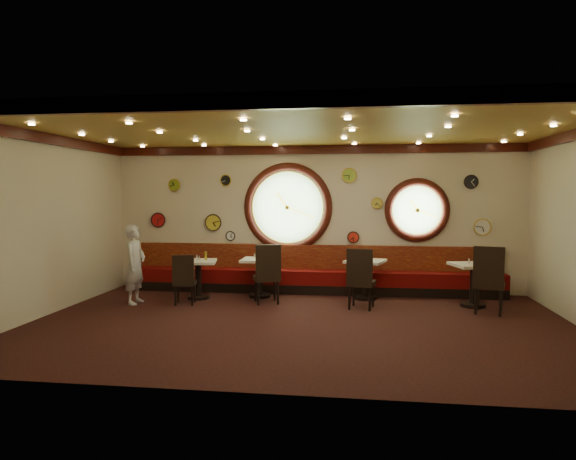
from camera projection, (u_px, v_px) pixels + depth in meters
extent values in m
cube|color=black|center=(299.00, 324.00, 8.47)|extent=(9.00, 6.00, 0.00)
cube|color=#AF8131|center=(300.00, 128.00, 8.24)|extent=(9.00, 6.00, 0.02)
cube|color=beige|center=(315.00, 219.00, 11.32)|extent=(9.00, 0.02, 3.20)
cube|color=beige|center=(267.00, 246.00, 5.39)|extent=(9.00, 0.02, 3.20)
cube|color=beige|center=(44.00, 225.00, 8.96)|extent=(0.02, 6.00, 3.20)
cube|color=#350F09|center=(315.00, 150.00, 11.17)|extent=(9.00, 0.10, 0.18)
cube|color=#350F09|center=(268.00, 101.00, 5.33)|extent=(9.00, 0.10, 0.18)
cube|color=#350F09|center=(44.00, 138.00, 8.85)|extent=(0.10, 6.00, 0.18)
cube|color=black|center=(313.00, 288.00, 11.15)|extent=(8.00, 0.55, 0.20)
cube|color=#5A0708|center=(313.00, 277.00, 11.13)|extent=(8.00, 0.55, 0.30)
cube|color=#5D070E|center=(314.00, 257.00, 11.32)|extent=(8.00, 0.10, 0.55)
cylinder|color=#87B86E|center=(288.00, 207.00, 11.38)|extent=(1.66, 0.02, 1.66)
torus|color=#350F09|center=(288.00, 207.00, 11.36)|extent=(1.98, 0.18, 1.98)
torus|color=gold|center=(288.00, 207.00, 11.33)|extent=(1.61, 0.03, 1.61)
cylinder|color=#87B86E|center=(417.00, 210.00, 11.01)|extent=(1.10, 0.02, 1.10)
torus|color=#350F09|center=(417.00, 210.00, 10.99)|extent=(1.38, 0.18, 1.38)
torus|color=gold|center=(417.00, 210.00, 10.96)|extent=(1.09, 0.03, 1.09)
cylinder|color=#88AB22|center=(174.00, 185.00, 11.66)|extent=(0.26, 0.03, 0.26)
cylinder|color=gold|center=(213.00, 223.00, 11.60)|extent=(0.36, 0.03, 0.36)
cylinder|color=white|center=(482.00, 227.00, 10.81)|extent=(0.34, 0.03, 0.34)
cylinder|color=black|center=(471.00, 182.00, 10.78)|extent=(0.28, 0.03, 0.28)
cylinder|color=red|center=(158.00, 220.00, 11.77)|extent=(0.32, 0.03, 0.32)
cylinder|color=black|center=(226.00, 180.00, 11.49)|extent=(0.24, 0.03, 0.24)
cylinder|color=#9BC33D|center=(349.00, 175.00, 11.11)|extent=(0.30, 0.03, 0.30)
cylinder|color=red|center=(353.00, 237.00, 11.19)|extent=(0.24, 0.03, 0.24)
cylinder|color=white|center=(231.00, 236.00, 11.57)|extent=(0.20, 0.03, 0.20)
cylinder|color=gold|center=(377.00, 203.00, 11.07)|extent=(0.22, 0.03, 0.22)
cylinder|color=black|center=(199.00, 297.00, 10.54)|extent=(0.45, 0.45, 0.06)
cylinder|color=black|center=(198.00, 280.00, 10.51)|extent=(0.12, 0.12, 0.72)
cube|color=white|center=(198.00, 262.00, 10.49)|extent=(0.85, 0.85, 0.05)
cylinder|color=black|center=(260.00, 295.00, 10.71)|extent=(0.46, 0.46, 0.06)
cylinder|color=black|center=(260.00, 278.00, 10.68)|extent=(0.12, 0.12, 0.73)
cube|color=white|center=(260.00, 260.00, 10.66)|extent=(0.74, 0.74, 0.05)
cylinder|color=black|center=(365.00, 297.00, 10.49)|extent=(0.46, 0.46, 0.06)
cylinder|color=black|center=(365.00, 280.00, 10.46)|extent=(0.13, 0.13, 0.73)
cube|color=white|center=(365.00, 261.00, 10.43)|extent=(0.92, 0.92, 0.05)
cylinder|color=black|center=(473.00, 305.00, 9.79)|extent=(0.47, 0.47, 0.06)
cylinder|color=black|center=(473.00, 285.00, 9.77)|extent=(0.13, 0.13, 0.75)
cube|color=white|center=(474.00, 265.00, 9.74)|extent=(0.91, 0.91, 0.05)
cube|color=black|center=(185.00, 283.00, 9.98)|extent=(0.48, 0.48, 0.07)
cube|color=black|center=(183.00, 269.00, 9.78)|extent=(0.41, 0.12, 0.54)
cube|color=black|center=(267.00, 278.00, 10.09)|extent=(0.62, 0.62, 0.09)
cube|color=black|center=(268.00, 261.00, 9.85)|extent=(0.49, 0.22, 0.64)
cube|color=black|center=(361.00, 283.00, 9.60)|extent=(0.56, 0.56, 0.08)
cube|color=black|center=(360.00, 266.00, 9.38)|extent=(0.48, 0.15, 0.62)
cube|color=black|center=(489.00, 285.00, 9.19)|extent=(0.64, 0.64, 0.09)
cube|color=black|center=(489.00, 266.00, 8.97)|extent=(0.51, 0.22, 0.67)
cylinder|color=silver|center=(197.00, 258.00, 10.50)|extent=(0.04, 0.04, 0.11)
cylinder|color=silver|center=(255.00, 256.00, 10.71)|extent=(0.04, 0.04, 0.10)
cylinder|color=silver|center=(364.00, 257.00, 10.45)|extent=(0.04, 0.04, 0.11)
cylinder|color=silver|center=(469.00, 261.00, 9.78)|extent=(0.03, 0.03, 0.09)
cylinder|color=silver|center=(199.00, 258.00, 10.49)|extent=(0.03, 0.03, 0.09)
cylinder|color=#BBBBC0|center=(260.00, 257.00, 10.57)|extent=(0.03, 0.03, 0.09)
cylinder|color=silver|center=(369.00, 258.00, 10.37)|extent=(0.03, 0.03, 0.09)
cylinder|color=silver|center=(477.00, 261.00, 9.73)|extent=(0.04, 0.04, 0.10)
cylinder|color=yellow|center=(206.00, 256.00, 10.53)|extent=(0.05, 0.05, 0.17)
cylinder|color=gold|center=(265.00, 255.00, 10.68)|extent=(0.04, 0.04, 0.14)
cylinder|color=gold|center=(369.00, 255.00, 10.46)|extent=(0.05, 0.05, 0.17)
cylinder|color=yellow|center=(480.00, 258.00, 9.85)|extent=(0.05, 0.05, 0.17)
imported|color=silver|center=(135.00, 264.00, 10.01)|extent=(0.38, 0.57, 1.55)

